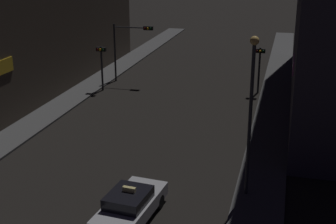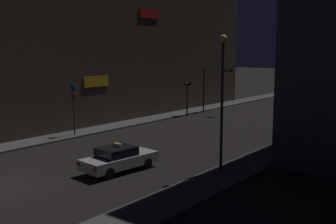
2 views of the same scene
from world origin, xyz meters
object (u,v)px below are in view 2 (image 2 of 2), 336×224
Objects in this scene: traffic_light_right_kerb at (315,97)px; sign_pole_left at (74,104)px; traffic_light_left_kerb at (187,91)px; taxi at (119,159)px; traffic_light_overhead at (214,80)px; street_lamp_near_block at (222,90)px.

traffic_light_right_kerb is 21.17m from sign_pole_left.
traffic_light_left_kerb is 0.91× the size of sign_pole_left.
traffic_light_right_kerb is at bearing 79.74° from taxi.
traffic_light_overhead is at bearing 108.73° from taxi.
sign_pole_left reaches higher than traffic_light_right_kerb.
traffic_light_overhead is at bearing 82.80° from sign_pole_left.
traffic_light_overhead reaches higher than traffic_light_right_kerb.
traffic_light_left_kerb is (-8.67, 18.54, 1.90)m from taxi.
traffic_light_overhead is 3.52m from traffic_light_left_kerb.
sign_pole_left is (-2.17, -17.18, -1.03)m from traffic_light_overhead.
street_lamp_near_block reaches higher than traffic_light_left_kerb.
traffic_light_overhead is 1.36× the size of traffic_light_left_kerb.
street_lamp_near_block reaches higher than taxi.
traffic_light_left_kerb is 12.69m from traffic_light_right_kerb.
street_lamp_near_block reaches higher than traffic_light_overhead.
street_lamp_near_block is at bearing -56.82° from traffic_light_overhead.
street_lamp_near_block reaches higher than sign_pole_left.
traffic_light_left_kerb is at bearing 115.07° from taxi.
street_lamp_near_block is at bearing -48.76° from traffic_light_left_kerb.
traffic_light_right_kerb is 0.91× the size of sign_pole_left.
traffic_light_overhead is 17.35m from sign_pole_left.
traffic_light_overhead reaches higher than sign_pole_left.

